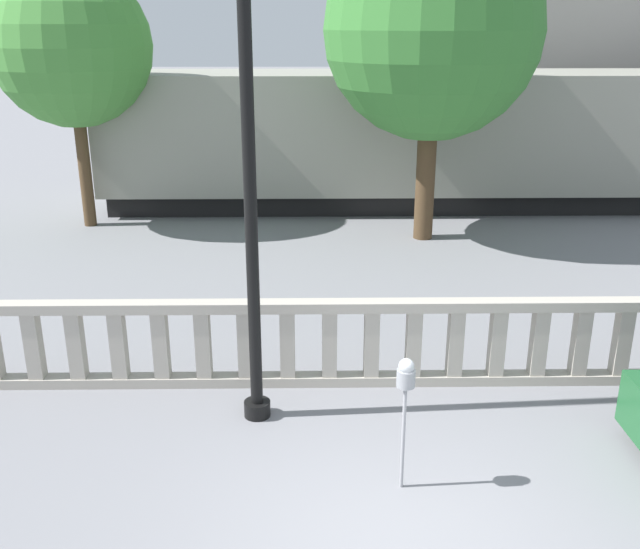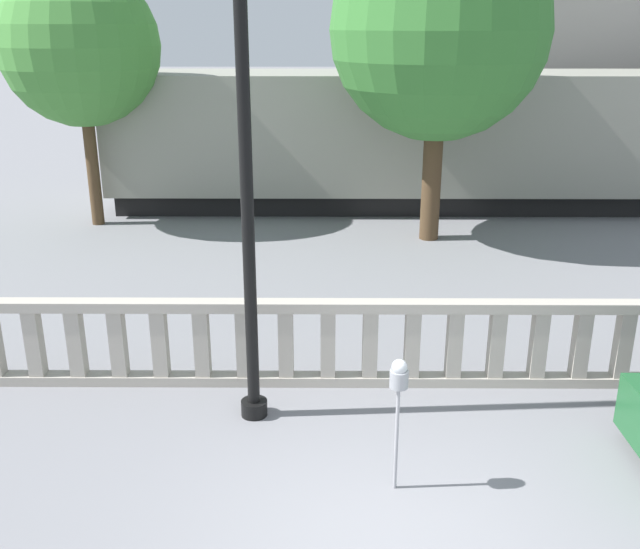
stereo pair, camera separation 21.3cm
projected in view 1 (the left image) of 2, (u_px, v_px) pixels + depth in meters
name	position (u px, v px, depth m)	size (l,w,h in m)	color
balustrade	(371.00, 343.00, 9.70)	(17.81, 0.24, 1.23)	#ADA599
lamppost	(246.00, 73.00, 7.69)	(0.43, 0.43, 7.11)	black
parking_meter	(406.00, 383.00, 7.28)	(0.19, 0.19, 1.53)	#99999E
train_near	(451.00, 137.00, 19.02)	(18.02, 3.05, 4.14)	black
tree_left	(71.00, 47.00, 16.27)	(3.68, 3.68, 6.08)	#4C3823
tree_right	(433.00, 31.00, 15.11)	(4.66, 4.66, 6.93)	#4C3823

